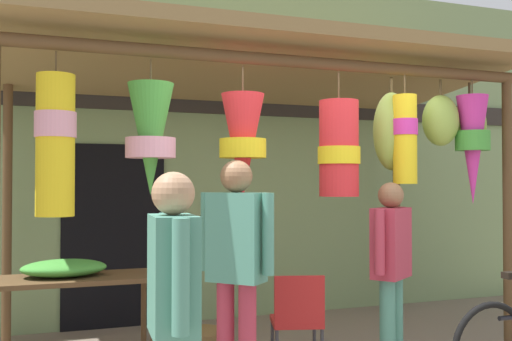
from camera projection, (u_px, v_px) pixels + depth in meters
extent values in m
cube|color=#7A9360|center=(224.00, 146.00, 7.04)|extent=(12.16, 0.25, 4.03)
cube|color=#2D2823|center=(227.00, 104.00, 6.91)|extent=(10.94, 0.04, 0.24)
cube|color=black|center=(114.00, 236.00, 6.45)|extent=(1.10, 0.03, 2.00)
cylinder|color=brown|center=(508.00, 214.00, 5.52)|extent=(0.09, 0.09, 2.56)
cylinder|color=brown|center=(7.00, 213.00, 5.73)|extent=(0.09, 0.09, 2.56)
cylinder|color=brown|center=(397.00, 207.00, 7.24)|extent=(0.09, 0.09, 2.56)
cylinder|color=brown|center=(291.00, 61.00, 4.79)|extent=(4.61, 0.10, 0.10)
cylinder|color=brown|center=(225.00, 80.00, 6.52)|extent=(4.61, 0.10, 0.10)
cube|color=olive|center=(253.00, 67.00, 5.66)|extent=(4.91, 2.34, 0.35)
cylinder|color=brown|center=(56.00, 63.00, 4.19)|extent=(0.01, 0.01, 0.17)
cylinder|color=yellow|center=(55.00, 145.00, 4.18)|extent=(0.27, 0.27, 1.01)
cylinder|color=pink|center=(56.00, 125.00, 4.18)|extent=(0.29, 0.29, 0.18)
cylinder|color=brown|center=(151.00, 71.00, 4.46)|extent=(0.01, 0.01, 0.19)
cone|color=green|center=(151.00, 139.00, 4.45)|extent=(0.35, 0.35, 0.84)
cylinder|color=pink|center=(151.00, 148.00, 4.45)|extent=(0.38, 0.38, 0.15)
cylinder|color=brown|center=(243.00, 80.00, 4.72)|extent=(0.01, 0.01, 0.23)
cone|color=red|center=(243.00, 147.00, 4.71)|extent=(0.35, 0.35, 0.85)
cylinder|color=yellow|center=(243.00, 148.00, 4.71)|extent=(0.37, 0.37, 0.15)
cylinder|color=brown|center=(339.00, 86.00, 4.97)|extent=(0.01, 0.01, 0.25)
cylinder|color=red|center=(339.00, 148.00, 4.96)|extent=(0.33, 0.33, 0.81)
cylinder|color=yellow|center=(339.00, 155.00, 4.96)|extent=(0.36, 0.36, 0.14)
cylinder|color=brown|center=(405.00, 85.00, 5.11)|extent=(0.01, 0.01, 0.18)
cylinder|color=yellow|center=(405.00, 139.00, 5.10)|extent=(0.20, 0.20, 0.77)
cylinder|color=#D13399|center=(405.00, 127.00, 5.10)|extent=(0.22, 0.22, 0.14)
cylinder|color=brown|center=(472.00, 88.00, 5.38)|extent=(0.01, 0.01, 0.14)
cone|color=#D13399|center=(473.00, 150.00, 5.37)|extent=(0.28, 0.28, 0.99)
cylinder|color=green|center=(473.00, 141.00, 5.37)|extent=(0.31, 0.31, 0.18)
cylinder|color=#4C3D23|center=(469.00, 90.00, 5.51)|extent=(0.02, 0.02, 0.15)
ellipsoid|color=#89A842|center=(470.00, 125.00, 5.51)|extent=(0.32, 0.27, 0.50)
cylinder|color=#4C3D23|center=(440.00, 87.00, 5.35)|extent=(0.02, 0.02, 0.14)
ellipsoid|color=#89A842|center=(441.00, 120.00, 5.34)|extent=(0.34, 0.29, 0.46)
cylinder|color=#4C3D23|center=(391.00, 85.00, 5.23)|extent=(0.02, 0.02, 0.14)
ellipsoid|color=#89A842|center=(392.00, 131.00, 5.22)|extent=(0.34, 0.29, 0.69)
cube|color=brown|center=(68.00, 279.00, 4.96)|extent=(1.45, 0.61, 0.04)
cylinder|color=brown|center=(154.00, 327.00, 4.94)|extent=(0.05, 0.05, 0.75)
cylinder|color=brown|center=(144.00, 314.00, 5.42)|extent=(0.05, 0.05, 0.75)
ellipsoid|color=green|center=(64.00, 268.00, 4.98)|extent=(0.70, 0.49, 0.14)
ellipsoid|color=orange|center=(77.00, 267.00, 4.97)|extent=(0.32, 0.25, 0.10)
cube|color=#AD1E1E|center=(296.00, 321.00, 4.84)|extent=(0.49, 0.49, 0.04)
cube|color=#AD1E1E|center=(299.00, 301.00, 4.67)|extent=(0.39, 0.14, 0.40)
cylinder|color=#4C8E7A|center=(395.00, 322.00, 5.02)|extent=(0.13, 0.13, 0.78)
cylinder|color=#4C8E7A|center=(387.00, 327.00, 4.87)|extent=(0.13, 0.13, 0.78)
cube|color=#B23347|center=(391.00, 243.00, 4.96)|extent=(0.45, 0.41, 0.59)
cylinder|color=#B23347|center=(402.00, 237.00, 5.17)|extent=(0.08, 0.08, 0.53)
cylinder|color=#B23347|center=(380.00, 242.00, 4.74)|extent=(0.08, 0.08, 0.53)
sphere|color=#896042|center=(391.00, 195.00, 4.96)|extent=(0.21, 0.21, 0.21)
cylinder|color=#B23347|center=(225.00, 340.00, 4.30)|extent=(0.13, 0.13, 0.86)
cube|color=#4C8E7A|center=(236.00, 237.00, 4.28)|extent=(0.44, 0.44, 0.65)
cylinder|color=#4C8E7A|center=(206.00, 231.00, 4.39)|extent=(0.08, 0.08, 0.58)
cylinder|color=#4C8E7A|center=(268.00, 234.00, 4.17)|extent=(0.08, 0.08, 0.58)
sphere|color=#896042|center=(236.00, 176.00, 4.29)|extent=(0.24, 0.24, 0.24)
cube|color=#4C8E7A|center=(173.00, 275.00, 2.99)|extent=(0.25, 0.41, 0.60)
cylinder|color=#4C8E7A|center=(181.00, 277.00, 2.75)|extent=(0.08, 0.08, 0.54)
cylinder|color=#4C8E7A|center=(166.00, 262.00, 3.24)|extent=(0.08, 0.08, 0.54)
sphere|color=tan|center=(173.00, 193.00, 3.00)|extent=(0.22, 0.22, 0.22)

